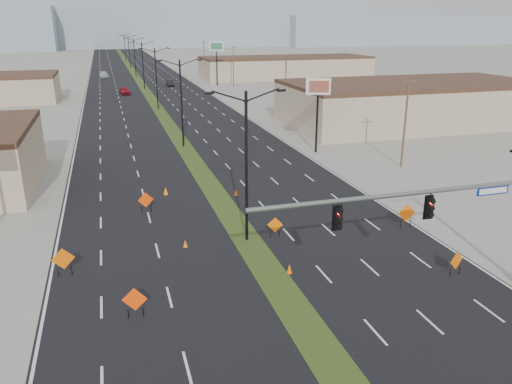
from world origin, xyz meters
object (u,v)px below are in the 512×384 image
object	(u,v)px
car_left	(125,91)
construction_sign_3	(275,226)
streetlight_1	(181,101)
car_far	(104,75)
streetlight_0	(246,163)
construction_sign_2	(146,201)
streetlight_5	(129,51)
construction_sign_1	(135,300)
pole_sign_east_far	(217,49)
car_mid	(170,83)
streetlight_3	(143,64)
cone_0	(185,243)
streetlight_4	(135,56)
streetlight_6	(125,47)
construction_sign_4	(456,262)
signal_mast	(460,212)
cone_1	(289,269)
pole_sign_east_near	(318,93)
construction_sign_5	(407,214)
streetlight_2	(156,77)
cone_2	(236,192)
cone_3	(166,191)
construction_sign_0	(63,260)

from	to	relation	value
car_left	construction_sign_3	bearing A→B (deg)	-92.44
streetlight_1	car_far	world-z (taller)	streetlight_1
streetlight_0	construction_sign_2	world-z (taller)	streetlight_0
car_left	streetlight_5	bearing A→B (deg)	78.48
construction_sign_1	pole_sign_east_far	xyz separation A→B (m)	(24.65, 93.32, 7.13)
car_far	car_mid	bearing A→B (deg)	-62.67
car_left	construction_sign_1	distance (m)	83.97
streetlight_0	construction_sign_3	size ratio (longest dim) A/B	7.01
streetlight_3	cone_0	bearing A→B (deg)	-92.85
streetlight_4	streetlight_6	world-z (taller)	same
streetlight_5	car_far	bearing A→B (deg)	-106.21
pole_sign_east_far	construction_sign_4	bearing A→B (deg)	-81.90
signal_mast	streetlight_3	xyz separation A→B (m)	(-8.56, 94.00, 0.63)
streetlight_3	streetlight_5	size ratio (longest dim) A/B	1.00
streetlight_3	streetlight_4	xyz separation A→B (m)	(0.00, 28.00, 0.00)
cone_1	pole_sign_east_near	size ratio (longest dim) A/B	0.07
streetlight_1	streetlight_4	bearing A→B (deg)	90.00
construction_sign_1	pole_sign_east_near	xyz separation A→B (m)	(21.83, 28.48, 5.70)
streetlight_6	construction_sign_5	bearing A→B (deg)	-86.11
streetlight_2	streetlight_4	world-z (taller)	same
streetlight_1	cone_1	world-z (taller)	streetlight_1
streetlight_5	cone_2	xyz separation A→B (m)	(1.58, -130.91, -5.14)
streetlight_0	cone_3	size ratio (longest dim) A/B	15.07
streetlight_1	streetlight_6	distance (m)	140.00
streetlight_2	construction_sign_5	size ratio (longest dim) A/B	5.61
streetlight_0	cone_2	world-z (taller)	streetlight_0
streetlight_1	streetlight_2	distance (m)	28.00
signal_mast	cone_0	bearing A→B (deg)	141.70
construction_sign_5	cone_0	xyz separation A→B (m)	(-15.67, 1.24, -0.79)
cone_3	construction_sign_0	bearing A→B (deg)	-119.80
streetlight_1	streetlight_3	world-z (taller)	same
construction_sign_1	pole_sign_east_near	distance (m)	36.34
signal_mast	construction_sign_4	distance (m)	4.65
streetlight_3	cone_1	world-z (taller)	streetlight_3
streetlight_1	streetlight_2	size ratio (longest dim) A/B	1.00
streetlight_4	construction_sign_3	bearing A→B (deg)	-88.98
signal_mast	construction_sign_3	world-z (taller)	signal_mast
streetlight_3	pole_sign_east_near	xyz separation A→B (m)	(14.00, -62.98, 1.26)
cone_2	construction_sign_4	bearing A→B (deg)	-63.23
streetlight_1	pole_sign_east_far	world-z (taller)	streetlight_1
cone_2	pole_sign_east_far	distance (m)	78.66
cone_3	car_mid	bearing A→B (deg)	82.42
pole_sign_east_near	pole_sign_east_far	bearing A→B (deg)	106.51
streetlight_2	construction_sign_3	size ratio (longest dim) A/B	7.01
streetlight_1	streetlight_3	distance (m)	56.00
streetlight_4	construction_sign_4	distance (m)	120.75
car_left	streetlight_3	bearing A→B (deg)	51.26
construction_sign_3	streetlight_0	bearing A→B (deg)	-165.46
streetlight_5	cone_0	distance (m)	140.11
car_far	construction_sign_4	world-z (taller)	car_far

